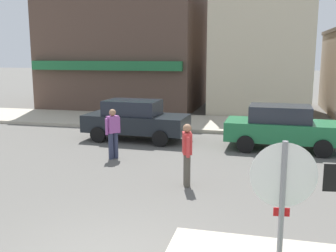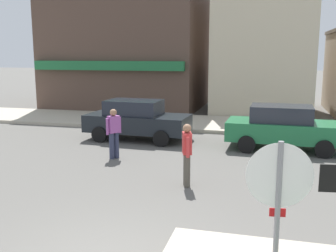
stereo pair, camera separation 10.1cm
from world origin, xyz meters
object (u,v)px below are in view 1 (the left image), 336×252
at_px(parked_car_second, 283,127).
at_px(pedestrian_crossing_near, 113,132).
at_px(pedestrian_crossing_far, 187,153).
at_px(parked_car_nearest, 135,119).
at_px(stop_sign, 282,203).

xyz_separation_m(parked_car_second, pedestrian_crossing_near, (-5.32, -2.58, 0.06)).
relative_size(pedestrian_crossing_near, pedestrian_crossing_far, 1.00).
xyz_separation_m(parked_car_second, pedestrian_crossing_far, (-2.51, -4.64, 0.06)).
bearing_deg(parked_car_nearest, parked_car_second, -2.80).
xyz_separation_m(stop_sign, parked_car_second, (0.41, 9.29, -0.71)).
distance_m(stop_sign, pedestrian_crossing_far, 5.15).
bearing_deg(pedestrian_crossing_near, pedestrian_crossing_far, -36.15).
bearing_deg(parked_car_second, parked_car_nearest, 177.20).
bearing_deg(pedestrian_crossing_far, parked_car_second, 61.57).
bearing_deg(parked_car_nearest, stop_sign, -61.87).
relative_size(parked_car_nearest, parked_car_second, 1.01).
bearing_deg(parked_car_nearest, pedestrian_crossing_far, -58.48).
xyz_separation_m(parked_car_nearest, pedestrian_crossing_near, (0.20, -2.85, 0.06)).
distance_m(pedestrian_crossing_near, pedestrian_crossing_far, 3.48).
bearing_deg(pedestrian_crossing_near, parked_car_nearest, 93.96).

